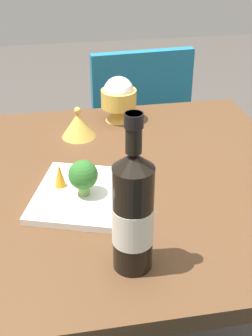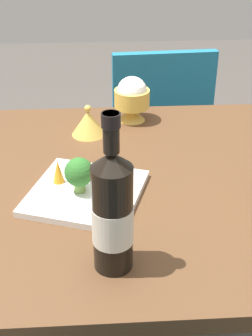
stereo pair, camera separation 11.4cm
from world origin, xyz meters
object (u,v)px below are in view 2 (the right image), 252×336
Objects in this scene: carrot_garnish_right at (114,188)px; rice_bowl at (132,98)px; rice_bowl_lid at (88,123)px; wine_bottle at (113,212)px; chair_near_window at (159,122)px; serving_plate at (86,193)px; carrot_garnish_left at (58,171)px; broccoli_floret at (79,173)px.

rice_bowl is at bearing 80.95° from carrot_garnish_right.
rice_bowl reaches higher than rice_bowl_lid.
chair_near_window is at bearing 78.14° from wine_bottle.
rice_bowl_lid is at bearing 95.21° from wine_bottle.
carrot_garnish_right is at bearing -80.76° from rice_bowl_lid.
chair_near_window is 1.16m from wine_bottle.
chair_near_window is 0.96m from carrot_garnish_right.
serving_plate is 0.08m from carrot_garnish_left.
chair_near_window reaches higher than rice_bowl_lid.
chair_near_window is 14.59× the size of carrot_garnish_left.
rice_bowl_lid reaches higher than carrot_garnish_right.
wine_bottle is at bearing -84.79° from rice_bowl_lid.
rice_bowl is 1.42× the size of rice_bowl_lid.
wine_bottle reaches higher than rice_bowl_lid.
rice_bowl_lid is 0.38m from carrot_garnish_right.
chair_near_window is at bearing 71.14° from rice_bowl.
broccoli_floret is at bearing -112.93° from chair_near_window.
wine_bottle is 0.67m from rice_bowl.
serving_plate is at bearing 145.30° from carrot_garnish_right.
broccoli_floret is at bearing -109.62° from rice_bowl.
rice_bowl_lid is at bearing 87.06° from broccoli_floret.
rice_bowl is 0.44m from carrot_garnish_left.
rice_bowl_lid is at bearing 89.27° from serving_plate.
rice_bowl is 2.29× the size of carrot_garnish_right.
serving_plate is 5.45× the size of carrot_garnish_left.
rice_bowl_lid is at bearing 76.52° from carrot_garnish_left.
chair_near_window reaches higher than broccoli_floret.
rice_bowl_lid is 0.30m from carrot_garnish_left.
serving_plate is at bearing -112.24° from chair_near_window.
broccoli_floret is 1.38× the size of carrot_garnish_right.
wine_bottle is at bearing -105.55° from chair_near_window.
rice_bowl is at bearing 71.77° from serving_plate.
carrot_garnish_left is at bearing 113.29° from wine_bottle.
broccoli_floret is 0.07m from carrot_garnish_left.
carrot_garnish_right is at bearing -34.70° from serving_plate.
chair_near_window is 13.71× the size of carrot_garnish_right.
chair_near_window is 8.50× the size of rice_bowl_lid.
chair_near_window is 6.00× the size of rice_bowl.
rice_bowl is at bearing 61.94° from carrot_garnish_left.
carrot_garnish_right is (-0.22, -0.90, 0.26)m from chair_near_window.
chair_near_window is at bearing 61.69° from rice_bowl_lid.
carrot_garnish_left is at bearing 148.39° from serving_plate.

